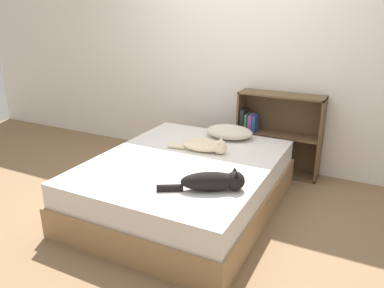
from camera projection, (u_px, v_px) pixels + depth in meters
ground_plane at (185, 207)px, 3.44m from camera, size 8.00×8.00×0.00m
wall_back at (240, 54)px, 4.13m from camera, size 8.00×0.06×2.50m
bed at (185, 184)px, 3.37m from camera, size 1.53×1.91×0.47m
pillow at (229, 132)px, 3.83m from camera, size 0.49×0.36×0.12m
cat_light at (206, 145)px, 3.44m from camera, size 0.57×0.19×0.15m
cat_dark at (215, 181)px, 2.71m from camera, size 0.58×0.38×0.16m
bookshelf at (276, 132)px, 4.08m from camera, size 0.89×0.26×0.88m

